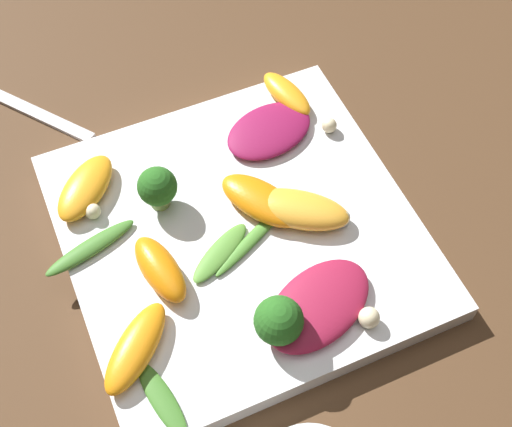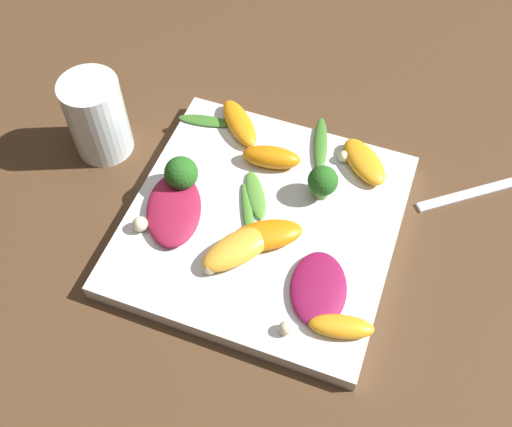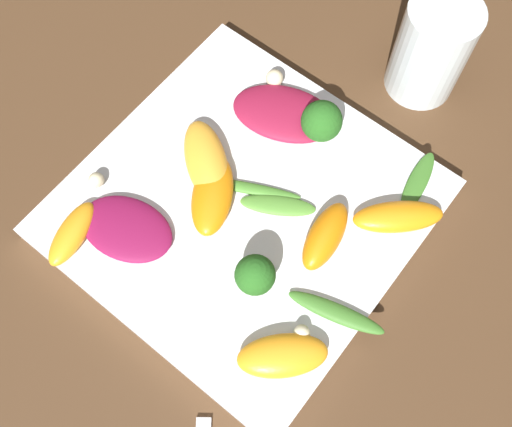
{
  "view_description": "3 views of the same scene",
  "coord_description": "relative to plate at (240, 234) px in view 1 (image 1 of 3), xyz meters",
  "views": [
    {
      "loc": [
        0.1,
        0.27,
        0.48
      ],
      "look_at": [
        -0.01,
        0.0,
        0.03
      ],
      "focal_mm": 50.0,
      "sensor_mm": 36.0,
      "label": 1
    },
    {
      "loc": [
        -0.31,
        -0.11,
        0.52
      ],
      "look_at": [
        -0.0,
        0.01,
        0.03
      ],
      "focal_mm": 42.0,
      "sensor_mm": 36.0,
      "label": 2
    },
    {
      "loc": [
        0.13,
        -0.15,
        0.46
      ],
      "look_at": [
        0.02,
        -0.01,
        0.04
      ],
      "focal_mm": 42.0,
      "sensor_mm": 36.0,
      "label": 3
    }
  ],
  "objects": [
    {
      "name": "macadamia_nut_3",
      "position": [
        -0.11,
        -0.06,
        0.02
      ],
      "size": [
        0.01,
        0.01,
        0.01
      ],
      "color": "beige",
      "rests_on": "plate"
    },
    {
      "name": "radicchio_leaf_1",
      "position": [
        -0.06,
        -0.07,
        0.01
      ],
      "size": [
        0.09,
        0.07,
        0.01
      ],
      "color": "maroon",
      "rests_on": "plate"
    },
    {
      "name": "orange_segment_4",
      "position": [
        0.1,
        0.06,
        0.02
      ],
      "size": [
        0.07,
        0.07,
        0.02
      ],
      "color": "orange",
      "rests_on": "plate"
    },
    {
      "name": "orange_segment_1",
      "position": [
        0.1,
        -0.08,
        0.02
      ],
      "size": [
        0.07,
        0.07,
        0.02
      ],
      "color": "orange",
      "rests_on": "plate"
    },
    {
      "name": "orange_segment_5",
      "position": [
        -0.02,
        -0.01,
        0.02
      ],
      "size": [
        0.06,
        0.08,
        0.02
      ],
      "color": "orange",
      "rests_on": "plate"
    },
    {
      "name": "broccoli_floret_1",
      "position": [
        0.05,
        -0.05,
        0.03
      ],
      "size": [
        0.03,
        0.03,
        0.04
      ],
      "color": "#7A9E51",
      "rests_on": "plate"
    },
    {
      "name": "macadamia_nut_2",
      "position": [
        -0.07,
        0.03,
        0.02
      ],
      "size": [
        0.01,
        0.01,
        0.01
      ],
      "color": "beige",
      "rests_on": "plate"
    },
    {
      "name": "macadamia_nut_1",
      "position": [
        -0.05,
        0.11,
        0.02
      ],
      "size": [
        0.02,
        0.02,
        0.02
      ],
      "color": "beige",
      "rests_on": "plate"
    },
    {
      "name": "orange_segment_3",
      "position": [
        -0.09,
        -0.1,
        0.02
      ],
      "size": [
        0.04,
        0.06,
        0.01
      ],
      "color": "orange",
      "rests_on": "plate"
    },
    {
      "name": "arugula_sprig_3",
      "position": [
        0.02,
        0.02,
        0.01
      ],
      "size": [
        0.06,
        0.05,
        0.01
      ],
      "color": "#518E33",
      "rests_on": "plate"
    },
    {
      "name": "ground_plane",
      "position": [
        0.0,
        0.0,
        -0.01
      ],
      "size": [
        2.4,
        2.4,
        0.0
      ],
      "primitive_type": "plane",
      "color": "#4C331E"
    },
    {
      "name": "plate",
      "position": [
        0.0,
        0.0,
        0.0
      ],
      "size": [
        0.26,
        0.26,
        0.02
      ],
      "color": "white",
      "rests_on": "ground_plane"
    },
    {
      "name": "arugula_sprig_1",
      "position": [
        0.1,
        0.1,
        0.01
      ],
      "size": [
        0.03,
        0.06,
        0.0
      ],
      "color": "#3D7528",
      "rests_on": "plate"
    },
    {
      "name": "arugula_sprig_0",
      "position": [
        -0.01,
        0.01,
        0.01
      ],
      "size": [
        0.08,
        0.05,
        0.0
      ],
      "color": "#47842D",
      "rests_on": "plate"
    },
    {
      "name": "macadamia_nut_0",
      "position": [
        0.1,
        -0.06,
        0.02
      ],
      "size": [
        0.01,
        0.01,
        0.01
      ],
      "color": "beige",
      "rests_on": "plate"
    },
    {
      "name": "orange_segment_2",
      "position": [
        0.07,
        0.02,
        0.02
      ],
      "size": [
        0.04,
        0.06,
        0.02
      ],
      "color": "orange",
      "rests_on": "plate"
    },
    {
      "name": "arugula_sprig_2",
      "position": [
        0.11,
        -0.03,
        0.01
      ],
      "size": [
        0.08,
        0.03,
        0.01
      ],
      "color": "#3D7528",
      "rests_on": "plate"
    },
    {
      "name": "orange_segment_0",
      "position": [
        -0.05,
        0.01,
        0.02
      ],
      "size": [
        0.08,
        0.07,
        0.02
      ],
      "color": "#FCAD33",
      "rests_on": "plate"
    },
    {
      "name": "radicchio_leaf_0",
      "position": [
        -0.02,
        0.09,
        0.02
      ],
      "size": [
        0.1,
        0.08,
        0.01
      ],
      "color": "maroon",
      "rests_on": "plate"
    },
    {
      "name": "broccoli_floret_0",
      "position": [
        0.01,
        0.09,
        0.03
      ],
      "size": [
        0.03,
        0.03,
        0.04
      ],
      "color": "#84AD5B",
      "rests_on": "plate"
    }
  ]
}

